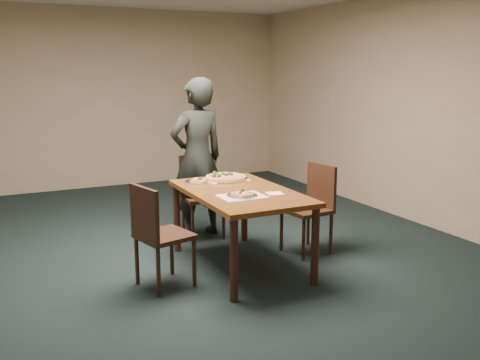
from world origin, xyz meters
name	(u,v)px	position (x,y,z in m)	size (l,w,h in m)	color
ground	(197,266)	(0.00, 0.00, 0.00)	(8.00, 8.00, 0.00)	black
room_shell	(194,83)	(0.00, 0.00, 1.74)	(8.00, 8.00, 8.00)	tan
dining_table	(240,200)	(0.37, -0.20, 0.66)	(0.90, 1.50, 0.75)	#613113
chair_far	(200,191)	(0.41, 0.92, 0.52)	(0.45, 0.45, 0.91)	black
chair_left	(157,230)	(-0.49, -0.34, 0.52)	(0.51, 0.51, 0.91)	black
chair_right	(313,203)	(1.24, -0.12, 0.52)	(0.47, 0.47, 0.91)	black
diner	(197,158)	(0.38, 0.93, 0.89)	(0.65, 0.43, 1.78)	black
placemat_main	(226,179)	(0.46, 0.33, 0.75)	(0.42, 0.32, 0.00)	white
placemat_near	(242,196)	(0.28, -0.41, 0.75)	(0.40, 0.30, 0.00)	white
pizza_pan	(225,177)	(0.46, 0.33, 0.77)	(0.45, 0.45, 0.07)	silver
slice_plate_near	(242,195)	(0.28, -0.41, 0.76)	(0.28, 0.28, 0.06)	silver
slice_plate_far	(199,181)	(0.16, 0.33, 0.76)	(0.28, 0.28, 0.06)	silver
napkin	(275,193)	(0.60, -0.46, 0.75)	(0.14, 0.14, 0.01)	white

